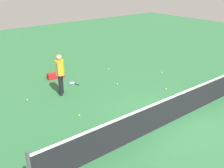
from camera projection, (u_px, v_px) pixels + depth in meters
ground_plane at (173, 121)px, 8.94m from camera, size 40.00×40.00×0.00m
court_net at (175, 108)px, 8.75m from camera, size 10.09×0.09×1.07m
player_near_side at (60, 71)px, 10.54m from camera, size 0.48×0.48×1.70m
tennis_racket_near_player at (73, 83)px, 12.02m from camera, size 0.38×0.61×0.03m
tennis_ball_near_player at (166, 89)px, 11.32m from camera, size 0.07×0.07×0.07m
tennis_ball_by_net at (117, 84)px, 11.86m from camera, size 0.07×0.07×0.07m
tennis_ball_midcourt at (108, 69)px, 13.74m from camera, size 0.07×0.07×0.07m
tennis_ball_baseline at (27, 100)px, 10.34m from camera, size 0.07×0.07×0.07m
tennis_ball_stray_left at (79, 115)px, 9.21m from camera, size 0.07×0.07×0.07m
tennis_ball_stray_right at (162, 73)px, 13.26m from camera, size 0.07×0.07×0.07m
equipment_bag at (56, 75)px, 12.59m from camera, size 0.83×0.37×0.28m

